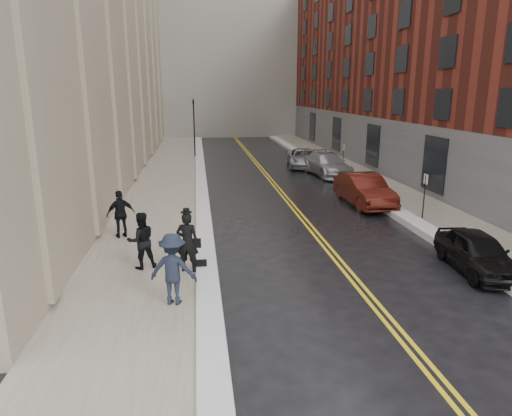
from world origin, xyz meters
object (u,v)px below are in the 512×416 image
object	(u,v)px
pedestrian_main	(187,242)
car_silver_near	(327,164)
pedestrian_c	(121,214)
car_black	(477,252)
car_maroon	(364,190)
pedestrian_a	(141,240)
pedestrian_b	(173,269)
car_silver_far	(303,158)

from	to	relation	value
pedestrian_main	car_silver_near	bearing A→B (deg)	-105.74
pedestrian_c	car_black	bearing A→B (deg)	136.50
pedestrian_c	car_maroon	bearing A→B (deg)	178.64
car_silver_near	pedestrian_a	bearing A→B (deg)	-130.28
car_black	car_silver_near	xyz separation A→B (m)	(0.00, 18.08, 0.12)
car_maroon	pedestrian_b	world-z (taller)	pedestrian_b
car_silver_near	pedestrian_c	xyz separation A→B (m)	(-12.31, -13.24, 0.32)
car_black	car_silver_near	distance (m)	18.08
pedestrian_c	car_silver_near	bearing A→B (deg)	-154.93
car_silver_far	pedestrian_a	world-z (taller)	pedestrian_a
pedestrian_a	pedestrian_b	distance (m)	3.02
car_black	car_silver_far	size ratio (longest dim) A/B	0.77
car_black	pedestrian_main	size ratio (longest dim) A/B	1.98
pedestrian_main	pedestrian_b	bearing A→B (deg)	94.76
car_silver_near	car_silver_far	world-z (taller)	car_silver_near
pedestrian_a	pedestrian_c	bearing A→B (deg)	-89.26
car_maroon	pedestrian_main	xyz separation A→B (m)	(-9.08, -8.41, 0.32)
car_silver_far	pedestrian_a	xyz separation A→B (m)	(-10.25, -20.52, 0.39)
car_silver_far	pedestrian_main	size ratio (longest dim) A/B	2.57
car_silver_far	pedestrian_main	bearing A→B (deg)	-104.83
pedestrian_main	pedestrian_c	xyz separation A→B (m)	(-2.71, 3.97, -0.04)
car_silver_near	car_maroon	bearing A→B (deg)	-100.01
car_maroon	pedestrian_c	distance (m)	12.61
pedestrian_a	pedestrian_c	distance (m)	3.68
car_silver_far	pedestrian_a	distance (m)	22.94
car_maroon	pedestrian_a	size ratio (longest dim) A/B	2.62
pedestrian_a	pedestrian_main	bearing A→B (deg)	144.16
car_silver_near	pedestrian_a	xyz separation A→B (m)	(-11.12, -16.72, 0.31)
car_silver_far	pedestrian_b	distance (m)	25.02
car_maroon	pedestrian_a	world-z (taller)	pedestrian_a
pedestrian_main	pedestrian_c	world-z (taller)	pedestrian_main
car_maroon	car_silver_far	world-z (taller)	car_maroon
pedestrian_b	pedestrian_main	bearing A→B (deg)	-84.71
car_silver_near	pedestrian_c	distance (m)	18.08
car_silver_near	pedestrian_main	size ratio (longest dim) A/B	2.74
car_maroon	pedestrian_main	size ratio (longest dim) A/B	2.51
pedestrian_b	car_maroon	bearing A→B (deg)	-117.42
car_black	pedestrian_c	size ratio (longest dim) A/B	2.06
car_silver_far	pedestrian_c	distance (m)	20.53
car_black	car_maroon	world-z (taller)	car_maroon
car_black	pedestrian_b	xyz separation A→B (m)	(-9.95, -1.43, 0.49)
pedestrian_main	pedestrian_a	xyz separation A→B (m)	(-1.52, 0.49, -0.04)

